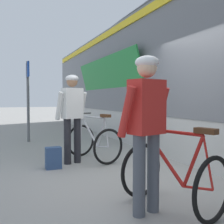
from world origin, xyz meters
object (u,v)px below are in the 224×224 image
Objects in this scene: train_car at (216,71)px; backpack_on_platform at (53,158)px; platform_sign_post at (28,88)px; cyclist_far_in_white at (72,111)px; bicycle_near_red at (173,175)px; bicycle_far_silver at (94,141)px; cyclist_near_in_red at (146,120)px.

backpack_on_platform is at bearing -176.92° from train_car.
train_car is 5.26m from platform_sign_post.
cyclist_far_in_white is 2.83m from bicycle_near_red.
cyclist_far_in_white is 1.42× the size of bicycle_near_red.
backpack_on_platform is (-0.91, -0.40, -0.20)m from bicycle_far_silver.
cyclist_far_in_white is 1.00m from backpack_on_platform.
backpack_on_platform is at bearing -145.26° from cyclist_far_in_white.
cyclist_near_in_red is 2.70m from cyclist_far_in_white.
cyclist_far_in_white is 0.82m from bicycle_far_silver.
train_car is at bearing 38.07° from cyclist_near_in_red.
train_car is 3.42m from bicycle_far_silver.
cyclist_near_in_red is 1.00× the size of cyclist_far_in_white.
train_car reaches higher than bicycle_far_silver.
platform_sign_post is at bearing 97.14° from cyclist_near_in_red.
bicycle_near_red is at bearing -78.64° from cyclist_far_in_white.
platform_sign_post is at bearing 140.78° from train_car.
bicycle_near_red is at bearing -138.66° from train_car.
platform_sign_post reaches higher than bicycle_near_red.
platform_sign_post is at bearing 90.84° from backpack_on_platform.
cyclist_far_in_white is at bearing 178.59° from train_car.
backpack_on_platform is (-0.43, -0.30, -0.85)m from cyclist_far_in_white.
train_car is 17.50× the size of bicycle_far_silver.
cyclist_far_in_white reaches higher than backpack_on_platform.
bicycle_far_silver is at bearing 83.99° from cyclist_near_in_red.
cyclist_near_in_red is at bearing -86.05° from cyclist_far_in_white.
platform_sign_post is at bearing 108.33° from bicycle_far_silver.
cyclist_near_in_red is at bearing -96.01° from bicycle_far_silver.
bicycle_far_silver is (-0.06, 2.80, 0.00)m from bicycle_near_red.
train_car is at bearing -39.22° from platform_sign_post.
backpack_on_platform is at bearing -87.98° from platform_sign_post.
cyclist_near_in_red is 0.73× the size of platform_sign_post.
bicycle_near_red is at bearing -79.51° from platform_sign_post.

